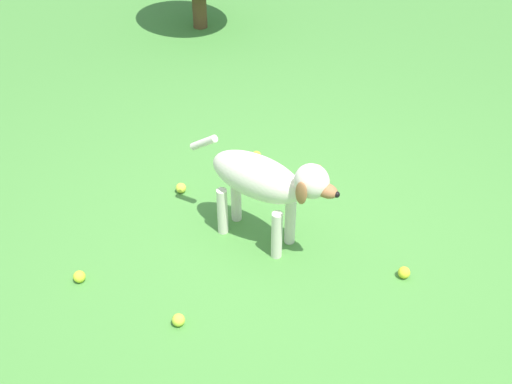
{
  "coord_description": "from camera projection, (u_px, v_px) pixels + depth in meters",
  "views": [
    {
      "loc": [
        1.89,
        -1.63,
        2.41
      ],
      "look_at": [
        -0.23,
        -0.0,
        0.33
      ],
      "focal_mm": 43.16,
      "sensor_mm": 36.0,
      "label": 1
    }
  ],
  "objects": [
    {
      "name": "tennis_ball_2",
      "position": [
        257.0,
        156.0,
        4.19
      ],
      "size": [
        0.07,
        0.07,
        0.07
      ],
      "primitive_type": "sphere",
      "color": "#BFE22F",
      "rests_on": "ground"
    },
    {
      "name": "tennis_ball_1",
      "position": [
        79.0,
        277.0,
        3.29
      ],
      "size": [
        0.07,
        0.07,
        0.07
      ],
      "primitive_type": "sphere",
      "color": "#CFE331",
      "rests_on": "ground"
    },
    {
      "name": "tennis_ball_3",
      "position": [
        181.0,
        188.0,
        3.9
      ],
      "size": [
        0.07,
        0.07,
        0.07
      ],
      "primitive_type": "sphere",
      "color": "#D6DA3E",
      "rests_on": "ground"
    },
    {
      "name": "tennis_ball_0",
      "position": [
        404.0,
        273.0,
        3.31
      ],
      "size": [
        0.07,
        0.07,
        0.07
      ],
      "primitive_type": "sphere",
      "color": "yellow",
      "rests_on": "ground"
    },
    {
      "name": "tennis_ball_4",
      "position": [
        178.0,
        320.0,
        3.05
      ],
      "size": [
        0.07,
        0.07,
        0.07
      ],
      "primitive_type": "sphere",
      "color": "#CADE3C",
      "rests_on": "ground"
    },
    {
      "name": "dog",
      "position": [
        265.0,
        182.0,
        3.31
      ],
      "size": [
        0.9,
        0.41,
        0.64
      ],
      "rotation": [
        0.0,
        0.0,
        0.33
      ],
      "color": "silver",
      "rests_on": "ground"
    },
    {
      "name": "ground",
      "position": [
        281.0,
        257.0,
        3.45
      ],
      "size": [
        14.0,
        14.0,
        0.0
      ],
      "primitive_type": "plane",
      "color": "#478438"
    }
  ]
}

